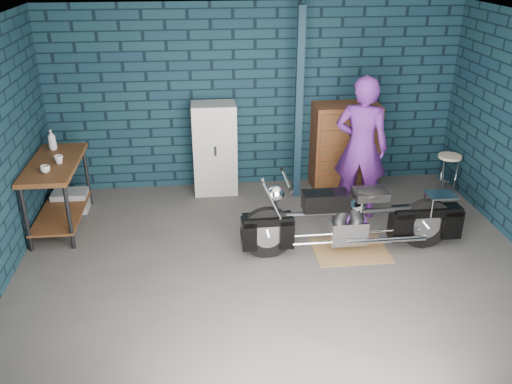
% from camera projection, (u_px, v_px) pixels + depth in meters
% --- Properties ---
extents(ground, '(6.00, 6.00, 0.00)m').
position_uv_depth(ground, '(278.00, 268.00, 6.24)').
color(ground, '#4A4745').
rests_on(ground, ground).
extents(room_walls, '(6.02, 5.01, 2.71)m').
position_uv_depth(room_walls, '(274.00, 94.00, 5.94)').
color(room_walls, '#102636').
rests_on(room_walls, ground).
extents(support_post, '(0.10, 0.10, 2.70)m').
position_uv_depth(support_post, '(299.00, 107.00, 7.49)').
color(support_post, '#102433').
rests_on(support_post, ground).
extents(workbench, '(0.60, 1.40, 0.91)m').
position_uv_depth(workbench, '(59.00, 194.00, 7.00)').
color(workbench, brown).
rests_on(workbench, ground).
extents(drip_mat, '(0.90, 0.68, 0.01)m').
position_uv_depth(drip_mat, '(350.00, 250.00, 6.60)').
color(drip_mat, olive).
rests_on(drip_mat, ground).
extents(motorcycle, '(2.29, 0.64, 1.01)m').
position_uv_depth(motorcycle, '(353.00, 214.00, 6.39)').
color(motorcycle, black).
rests_on(motorcycle, ground).
extents(person, '(0.82, 0.69, 1.92)m').
position_uv_depth(person, '(361.00, 148.00, 7.14)').
color(person, '#57207A').
rests_on(person, ground).
extents(storage_bin, '(0.47, 0.33, 0.29)m').
position_uv_depth(storage_bin, '(71.00, 201.00, 7.54)').
color(storage_bin, gray).
rests_on(storage_bin, ground).
extents(locker, '(0.63, 0.45, 1.35)m').
position_uv_depth(locker, '(215.00, 149.00, 7.91)').
color(locker, beige).
rests_on(locker, ground).
extents(tool_chest, '(0.96, 0.53, 1.28)m').
position_uv_depth(tool_chest, '(345.00, 146.00, 8.12)').
color(tool_chest, brown).
rests_on(tool_chest, ground).
extents(shop_stool, '(0.42, 0.42, 0.60)m').
position_uv_depth(shop_stool, '(447.00, 174.00, 7.99)').
color(shop_stool, beige).
rests_on(shop_stool, ground).
extents(cup_a, '(0.12, 0.12, 0.09)m').
position_uv_depth(cup_a, '(45.00, 169.00, 6.47)').
color(cup_a, beige).
rests_on(cup_a, workbench).
extents(cup_b, '(0.14, 0.14, 0.10)m').
position_uv_depth(cup_b, '(59.00, 159.00, 6.74)').
color(cup_b, beige).
rests_on(cup_b, workbench).
extents(bottle, '(0.12, 0.12, 0.27)m').
position_uv_depth(bottle, '(52.00, 140.00, 7.15)').
color(bottle, gray).
rests_on(bottle, workbench).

